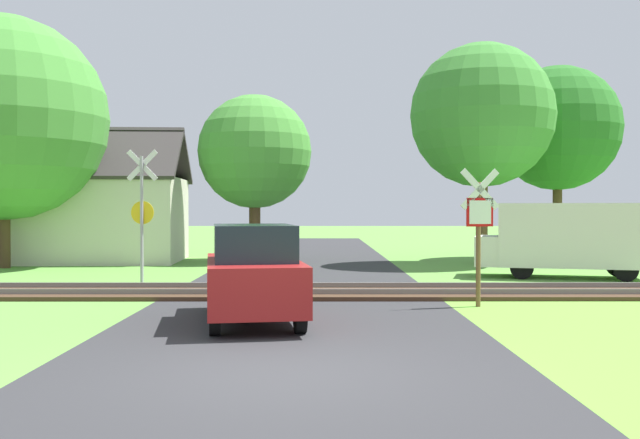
% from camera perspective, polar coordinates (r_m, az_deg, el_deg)
% --- Properties ---
extents(ground_plane, '(160.00, 160.00, 0.00)m').
position_cam_1_polar(ground_plane, '(9.11, -3.05, -12.22)').
color(ground_plane, '#5B933D').
extents(road_asphalt, '(6.43, 80.00, 0.01)m').
position_cam_1_polar(road_asphalt, '(11.07, -2.52, -9.87)').
color(road_asphalt, '#2D2D30').
rests_on(road_asphalt, ground).
extents(rail_track, '(60.00, 2.60, 0.22)m').
position_cam_1_polar(rail_track, '(17.26, -1.66, -5.84)').
color(rail_track, '#422D1E').
rests_on(rail_track, ground).
extents(stop_sign_near, '(0.86, 0.23, 2.92)m').
position_cam_1_polar(stop_sign_near, '(15.33, 12.44, -0.45)').
color(stop_sign_near, brown).
rests_on(stop_sign_near, ground).
extents(crossing_sign_far, '(0.88, 0.15, 3.71)m').
position_cam_1_polar(crossing_sign_far, '(20.14, -14.22, 0.88)').
color(crossing_sign_far, '#9E9EA5').
rests_on(crossing_sign_far, ground).
extents(house, '(7.27, 5.61, 5.33)m').
position_cam_1_polar(house, '(29.60, -17.69, 0.32)').
color(house, beige).
rests_on(house, ground).
extents(tree_right, '(5.36, 5.36, 8.25)m').
position_cam_1_polar(tree_right, '(27.46, 12.67, 8.11)').
color(tree_right, '#513823').
rests_on(tree_right, ground).
extents(tree_center, '(4.49, 4.49, 6.60)m').
position_cam_1_polar(tree_center, '(28.41, -5.42, 5.39)').
color(tree_center, '#513823').
rests_on(tree_center, ground).
extents(tree_far, '(5.10, 5.10, 7.94)m').
position_cam_1_polar(tree_far, '(31.02, 18.32, 6.92)').
color(tree_far, '#513823').
rests_on(tree_far, ground).
extents(tree_left, '(7.16, 7.16, 8.84)m').
position_cam_1_polar(tree_left, '(27.52, -24.13, 7.41)').
color(tree_left, '#513823').
rests_on(tree_left, ground).
extents(mail_truck, '(5.21, 3.02, 2.24)m').
position_cam_1_polar(mail_truck, '(22.65, 18.81, -1.31)').
color(mail_truck, silver).
rests_on(mail_truck, ground).
extents(parked_car, '(2.24, 4.20, 1.78)m').
position_cam_1_polar(parked_car, '(13.08, -5.55, -4.29)').
color(parked_car, maroon).
rests_on(parked_car, ground).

